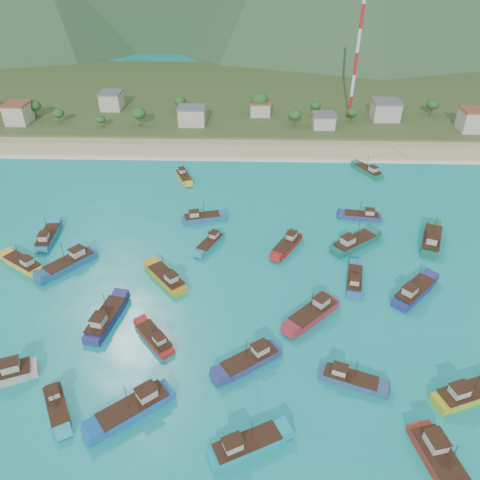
{
  "coord_description": "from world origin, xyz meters",
  "views": [
    {
      "loc": [
        -2.65,
        -72.14,
        63.73
      ],
      "look_at": [
        -5.39,
        18.0,
        3.0
      ],
      "focal_mm": 35.0,
      "sensor_mm": 36.0,
      "label": 1
    }
  ],
  "objects_px": {
    "boat_16": "(442,465)",
    "boat_28": "(70,263)",
    "boat_15": "(167,279)",
    "boat_21": "(246,446)",
    "boat_6": "(362,216)",
    "boat_13": "(354,281)",
    "boat_32": "(431,241)",
    "boat_1": "(48,238)",
    "boat_30": "(201,218)",
    "boat_17": "(57,406)",
    "boat_27": "(23,264)",
    "boat_8": "(354,244)",
    "boat_20": "(155,339)",
    "boat_31": "(368,171)",
    "boat_4": "(414,292)",
    "boat_7": "(313,313)",
    "boat_11": "(184,177)",
    "boat_12": "(210,243)",
    "boat_19": "(135,408)",
    "boat_0": "(106,319)",
    "boat_25": "(468,394)",
    "boat_2": "(349,379)",
    "radio_tower": "(357,52)",
    "boat_18": "(250,360)"
  },
  "relations": [
    {
      "from": "boat_27",
      "to": "boat_30",
      "type": "xyz_separation_m",
      "value": [
        37.98,
        21.13,
        -0.07
      ]
    },
    {
      "from": "boat_1",
      "to": "boat_30",
      "type": "height_order",
      "value": "boat_1"
    },
    {
      "from": "boat_30",
      "to": "boat_4",
      "type": "bearing_deg",
      "value": 43.53
    },
    {
      "from": "boat_12",
      "to": "boat_27",
      "type": "height_order",
      "value": "boat_27"
    },
    {
      "from": "boat_6",
      "to": "boat_21",
      "type": "height_order",
      "value": "boat_21"
    },
    {
      "from": "boat_12",
      "to": "boat_25",
      "type": "distance_m",
      "value": 61.99
    },
    {
      "from": "boat_18",
      "to": "boat_15",
      "type": "bearing_deg",
      "value": 4.19
    },
    {
      "from": "boat_12",
      "to": "boat_17",
      "type": "bearing_deg",
      "value": 91.55
    },
    {
      "from": "boat_4",
      "to": "boat_6",
      "type": "bearing_deg",
      "value": 142.96
    },
    {
      "from": "boat_2",
      "to": "boat_31",
      "type": "bearing_deg",
      "value": -173.28
    },
    {
      "from": "boat_31",
      "to": "boat_15",
      "type": "bearing_deg",
      "value": -165.6
    },
    {
      "from": "boat_8",
      "to": "boat_15",
      "type": "xyz_separation_m",
      "value": [
        -42.37,
        -14.49,
        -0.14
      ]
    },
    {
      "from": "boat_11",
      "to": "boat_17",
      "type": "relative_size",
      "value": 1.03
    },
    {
      "from": "boat_8",
      "to": "boat_20",
      "type": "distance_m",
      "value": 52.53
    },
    {
      "from": "boat_15",
      "to": "boat_21",
      "type": "distance_m",
      "value": 42.22
    },
    {
      "from": "boat_12",
      "to": "boat_19",
      "type": "height_order",
      "value": "boat_19"
    },
    {
      "from": "radio_tower",
      "to": "boat_30",
      "type": "xyz_separation_m",
      "value": [
        -50.34,
        -76.67,
        -24.86
      ]
    },
    {
      "from": "boat_2",
      "to": "boat_12",
      "type": "bearing_deg",
      "value": -126.26
    },
    {
      "from": "boat_17",
      "to": "boat_19",
      "type": "distance_m",
      "value": 12.53
    },
    {
      "from": "boat_6",
      "to": "boat_17",
      "type": "bearing_deg",
      "value": 143.09
    },
    {
      "from": "boat_13",
      "to": "boat_32",
      "type": "bearing_deg",
      "value": 48.27
    },
    {
      "from": "boat_28",
      "to": "boat_1",
      "type": "bearing_deg",
      "value": -9.97
    },
    {
      "from": "boat_0",
      "to": "boat_25",
      "type": "xyz_separation_m",
      "value": [
        63.21,
        -15.38,
        -0.01
      ]
    },
    {
      "from": "radio_tower",
      "to": "boat_12",
      "type": "distance_m",
      "value": 102.87
    },
    {
      "from": "boat_7",
      "to": "boat_11",
      "type": "xyz_separation_m",
      "value": [
        -33.23,
        59.22,
        -0.29
      ]
    },
    {
      "from": "boat_17",
      "to": "boat_13",
      "type": "bearing_deg",
      "value": -178.06
    },
    {
      "from": "boat_21",
      "to": "boat_25",
      "type": "distance_m",
      "value": 37.11
    },
    {
      "from": "boat_16",
      "to": "boat_28",
      "type": "height_order",
      "value": "boat_16"
    },
    {
      "from": "boat_1",
      "to": "boat_19",
      "type": "distance_m",
      "value": 57.04
    },
    {
      "from": "boat_2",
      "to": "boat_4",
      "type": "relative_size",
      "value": 0.93
    },
    {
      "from": "boat_12",
      "to": "boat_31",
      "type": "distance_m",
      "value": 60.96
    },
    {
      "from": "boat_13",
      "to": "boat_17",
      "type": "distance_m",
      "value": 62.0
    },
    {
      "from": "boat_0",
      "to": "boat_2",
      "type": "height_order",
      "value": "boat_0"
    },
    {
      "from": "boat_8",
      "to": "boat_20",
      "type": "height_order",
      "value": "boat_8"
    },
    {
      "from": "boat_2",
      "to": "boat_25",
      "type": "xyz_separation_m",
      "value": [
        18.61,
        -2.64,
        0.21
      ]
    },
    {
      "from": "boat_13",
      "to": "boat_18",
      "type": "height_order",
      "value": "boat_18"
    },
    {
      "from": "boat_13",
      "to": "boat_17",
      "type": "xyz_separation_m",
      "value": [
        -52.47,
        -33.02,
        -0.08
      ]
    },
    {
      "from": "boat_0",
      "to": "boat_17",
      "type": "distance_m",
      "value": 19.56
    },
    {
      "from": "boat_30",
      "to": "boat_28",
      "type": "bearing_deg",
      "value": -68.27
    },
    {
      "from": "boat_30",
      "to": "boat_7",
      "type": "bearing_deg",
      "value": 20.54
    },
    {
      "from": "boat_21",
      "to": "boat_27",
      "type": "distance_m",
      "value": 66.32
    },
    {
      "from": "boat_2",
      "to": "boat_12",
      "type": "xyz_separation_m",
      "value": [
        -26.64,
        39.73,
        -0.06
      ]
    },
    {
      "from": "boat_18",
      "to": "boat_30",
      "type": "height_order",
      "value": "boat_18"
    },
    {
      "from": "boat_21",
      "to": "boat_32",
      "type": "distance_m",
      "value": 69.63
    },
    {
      "from": "boat_21",
      "to": "boat_6",
      "type": "bearing_deg",
      "value": 130.52
    },
    {
      "from": "boat_19",
      "to": "boat_30",
      "type": "distance_m",
      "value": 58.13
    },
    {
      "from": "boat_15",
      "to": "boat_28",
      "type": "xyz_separation_m",
      "value": [
        -22.58,
        4.77,
        0.11
      ]
    },
    {
      "from": "boat_13",
      "to": "boat_25",
      "type": "relative_size",
      "value": 0.84
    },
    {
      "from": "boat_6",
      "to": "boat_16",
      "type": "height_order",
      "value": "boat_16"
    },
    {
      "from": "boat_30",
      "to": "boat_31",
      "type": "relative_size",
      "value": 1.02
    }
  ]
}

